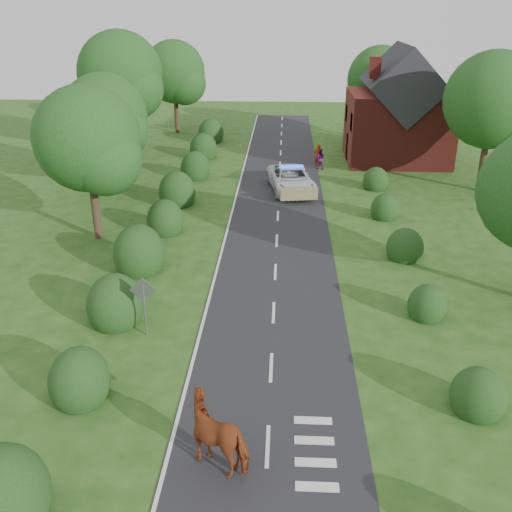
# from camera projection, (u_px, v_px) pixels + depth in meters

# --- Properties ---
(ground) EXTENTS (120.00, 120.00, 0.00)m
(ground) POSITION_uv_depth(u_px,v_px,m) (271.00, 368.00, 20.65)
(ground) COLOR #234E17
(road) EXTENTS (6.00, 70.00, 0.02)m
(road) POSITION_uv_depth(u_px,v_px,m) (278.00, 222.00, 34.31)
(road) COLOR black
(road) RESTS_ON ground
(road_markings) EXTENTS (4.96, 70.00, 0.01)m
(road_markings) POSITION_uv_depth(u_px,v_px,m) (249.00, 234.00, 32.49)
(road_markings) COLOR white
(road_markings) RESTS_ON road
(hedgerow_left) EXTENTS (2.75, 50.41, 3.00)m
(hedgerow_left) POSITION_uv_depth(u_px,v_px,m) (158.00, 228.00, 31.30)
(hedgerow_left) COLOR #1A3714
(hedgerow_left) RESTS_ON ground
(hedgerow_right) EXTENTS (2.10, 45.78, 2.10)m
(hedgerow_right) POSITION_uv_depth(u_px,v_px,m) (400.00, 239.00, 30.34)
(hedgerow_right) COLOR #1A3714
(hedgerow_right) RESTS_ON ground
(tree_left_a) EXTENTS (5.74, 5.60, 8.38)m
(tree_left_a) POSITION_uv_depth(u_px,v_px,m) (91.00, 144.00, 29.72)
(tree_left_a) COLOR #332316
(tree_left_a) RESTS_ON ground
(tree_left_b) EXTENTS (5.74, 5.60, 8.07)m
(tree_left_b) POSITION_uv_depth(u_px,v_px,m) (108.00, 120.00, 37.20)
(tree_left_b) COLOR #332316
(tree_left_b) RESTS_ON ground
(tree_left_c) EXTENTS (6.97, 6.80, 10.22)m
(tree_left_c) POSITION_uv_depth(u_px,v_px,m) (124.00, 78.00, 45.74)
(tree_left_c) COLOR #332316
(tree_left_c) RESTS_ON ground
(tree_left_d) EXTENTS (6.15, 6.00, 8.89)m
(tree_left_d) POSITION_uv_depth(u_px,v_px,m) (177.00, 75.00, 55.13)
(tree_left_d) COLOR #332316
(tree_left_d) RESTS_ON ground
(tree_right_b) EXTENTS (6.56, 6.40, 9.40)m
(tree_right_b) POSITION_uv_depth(u_px,v_px,m) (498.00, 104.00, 37.47)
(tree_right_b) COLOR #332316
(tree_right_b) RESTS_ON ground
(tree_right_c) EXTENTS (6.15, 6.00, 8.58)m
(tree_right_c) POSITION_uv_depth(u_px,v_px,m) (383.00, 82.00, 52.53)
(tree_right_c) COLOR #332316
(tree_right_c) RESTS_ON ground
(road_sign) EXTENTS (1.06, 0.08, 2.53)m
(road_sign) POSITION_uv_depth(u_px,v_px,m) (144.00, 298.00, 22.02)
(road_sign) COLOR gray
(road_sign) RESTS_ON ground
(house) EXTENTS (8.00, 7.40, 9.17)m
(house) POSITION_uv_depth(u_px,v_px,m) (399.00, 114.00, 46.00)
(house) COLOR maroon
(house) RESTS_ON ground
(cow) EXTENTS (2.81, 2.24, 1.76)m
(cow) POSITION_uv_depth(u_px,v_px,m) (221.00, 436.00, 16.16)
(cow) COLOR brown
(cow) RESTS_ON ground
(police_van) EXTENTS (3.73, 6.37, 1.80)m
(police_van) POSITION_uv_depth(u_px,v_px,m) (291.00, 179.00, 39.58)
(police_van) COLOR silver
(police_van) RESTS_ON ground
(pedestrian_red) EXTENTS (0.69, 0.47, 1.82)m
(pedestrian_red) POSITION_uv_depth(u_px,v_px,m) (318.00, 155.00, 45.39)
(pedestrian_red) COLOR #B92306
(pedestrian_red) RESTS_ON ground
(pedestrian_purple) EXTENTS (0.84, 0.68, 1.63)m
(pedestrian_purple) POSITION_uv_depth(u_px,v_px,m) (320.00, 159.00, 44.80)
(pedestrian_purple) COLOR #551561
(pedestrian_purple) RESTS_ON ground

